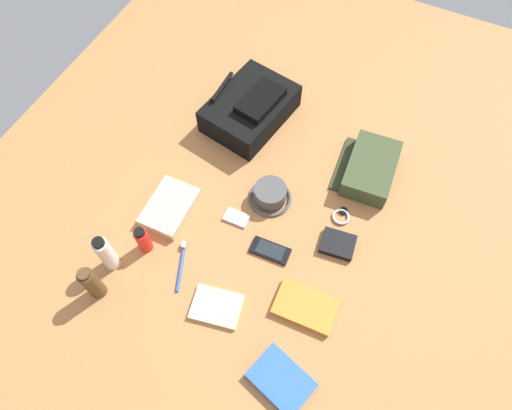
{
  "coord_description": "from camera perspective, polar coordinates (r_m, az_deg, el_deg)",
  "views": [
    {
      "loc": [
        -0.67,
        -0.33,
        1.38
      ],
      "look_at": [
        0.0,
        0.0,
        0.04
      ],
      "focal_mm": 31.82,
      "sensor_mm": 36.0,
      "label": 1
    }
  ],
  "objects": [
    {
      "name": "paperback_novel",
      "position": [
        1.38,
        3.18,
        -21.15
      ],
      "size": [
        0.17,
        0.2,
        0.03
      ],
      "color": "blue",
      "rests_on": "ground_plane"
    },
    {
      "name": "travel_guidebook",
      "position": [
        1.43,
        6.22,
        -12.6
      ],
      "size": [
        0.13,
        0.19,
        0.02
      ],
      "color": "orange",
      "rests_on": "ground_plane"
    },
    {
      "name": "sunscreen_spray",
      "position": [
        1.5,
        -14.0,
        -4.27
      ],
      "size": [
        0.04,
        0.04,
        0.12
      ],
      "color": "red",
      "rests_on": "ground_plane"
    },
    {
      "name": "folded_towel",
      "position": [
        1.58,
        -10.8,
        -0.27
      ],
      "size": [
        0.2,
        0.15,
        0.04
      ],
      "primitive_type": "cube",
      "rotation": [
        0.0,
        0.0,
        0.03
      ],
      "color": "#C6B289",
      "rests_on": "ground_plane"
    },
    {
      "name": "media_player",
      "position": [
        1.55,
        -2.46,
        -1.6
      ],
      "size": [
        0.05,
        0.09,
        0.01
      ],
      "color": "#B7B7BC",
      "rests_on": "ground_plane"
    },
    {
      "name": "bucket_hat",
      "position": [
        1.57,
        1.8,
        1.32
      ],
      "size": [
        0.15,
        0.15,
        0.07
      ],
      "color": "#474747",
      "rests_on": "ground_plane"
    },
    {
      "name": "toothpaste_tube",
      "position": [
        1.48,
        -18.32,
        -5.79
      ],
      "size": [
        0.05,
        0.05,
        0.17
      ],
      "color": "white",
      "rests_on": "ground_plane"
    },
    {
      "name": "wristwatch",
      "position": [
        1.58,
        10.67,
        -1.38
      ],
      "size": [
        0.07,
        0.06,
        0.01
      ],
      "color": "#99999E",
      "rests_on": "ground_plane"
    },
    {
      "name": "notepad",
      "position": [
        1.43,
        -4.99,
        -12.62
      ],
      "size": [
        0.14,
        0.17,
        0.02
      ],
      "primitive_type": "cube",
      "rotation": [
        0.0,
        0.0,
        0.2
      ],
      "color": "beige",
      "rests_on": "ground_plane"
    },
    {
      "name": "backpack",
      "position": [
        1.75,
        -0.68,
        12.07
      ],
      "size": [
        0.38,
        0.3,
        0.14
      ],
      "color": "black",
      "rests_on": "ground_plane"
    },
    {
      "name": "toothbrush",
      "position": [
        1.5,
        -9.36,
        -7.17
      ],
      "size": [
        0.16,
        0.07,
        0.02
      ],
      "color": "blue",
      "rests_on": "ground_plane"
    },
    {
      "name": "cell_phone",
      "position": [
        1.5,
        1.8,
        -5.74
      ],
      "size": [
        0.07,
        0.13,
        0.01
      ],
      "color": "black",
      "rests_on": "ground_plane"
    },
    {
      "name": "toiletry_pouch",
      "position": [
        1.66,
        14.07,
        4.5
      ],
      "size": [
        0.26,
        0.22,
        0.08
      ],
      "color": "#384228",
      "rests_on": "ground_plane"
    },
    {
      "name": "ground_plane",
      "position": [
        1.58,
        0.0,
        -0.92
      ],
      "size": [
        2.64,
        2.02,
        0.02
      ],
      "primitive_type": "cube",
      "color": "#A5693B",
      "rests_on": "ground"
    },
    {
      "name": "cologne_bottle",
      "position": [
        1.46,
        -19.92,
        -9.22
      ],
      "size": [
        0.05,
        0.05,
        0.16
      ],
      "color": "#473319",
      "rests_on": "ground_plane"
    },
    {
      "name": "wallet",
      "position": [
        1.52,
        10.27,
        -4.77
      ],
      "size": [
        0.1,
        0.12,
        0.02
      ],
      "primitive_type": "cube",
      "rotation": [
        0.0,
        0.0,
        0.13
      ],
      "color": "black",
      "rests_on": "ground_plane"
    }
  ]
}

